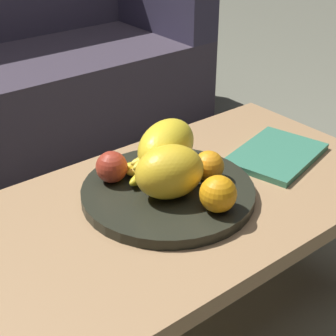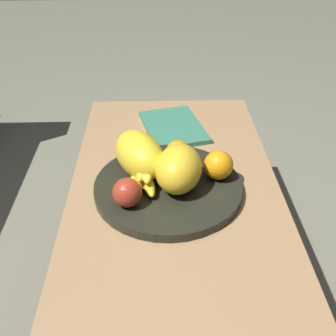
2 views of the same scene
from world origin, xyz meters
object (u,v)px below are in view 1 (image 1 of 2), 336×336
Objects in this scene: orange_left at (209,166)px; magazine at (276,155)px; melon_large_front at (170,172)px; melon_smaller_beside at (166,146)px; coffee_table at (161,222)px; orange_front at (218,194)px; banana_bunch at (156,165)px; fruit_bowl at (168,192)px; apple_front at (112,167)px.

orange_left reaches higher than magazine.
melon_smaller_beside is at bearing 54.80° from melon_large_front.
orange_front reaches higher than coffee_table.
orange_front reaches higher than banana_bunch.
coffee_table is 0.13m from melon_large_front.
orange_front is at bearing -86.16° from banana_bunch.
melon_large_front is (0.02, -0.01, 0.13)m from coffee_table.
apple_front reaches higher than fruit_bowl.
melon_smaller_beside is at bearing 110.19° from orange_left.
magazine is at bearing -4.77° from fruit_bowl.
orange_front is 0.20m from banana_bunch.
banana_bunch is 0.34m from magazine.
apple_front is 0.40× the size of banana_bunch.
orange_front is 0.12m from orange_left.
fruit_bowl is at bearing -101.22° from banana_bunch.
orange_left is (0.09, -0.03, 0.05)m from fruit_bowl.
orange_front is 1.11× the size of orange_left.
coffee_table is at bearing 157.79° from melon_large_front.
orange_front is (0.06, -0.12, 0.11)m from coffee_table.
orange_front reaches higher than fruit_bowl.
magazine is at bearing -0.22° from melon_large_front.
melon_large_front is 0.81× the size of melon_smaller_beside.
melon_smaller_beside is at bearing -11.03° from apple_front.
apple_front is at bearing 111.41° from coffee_table.
orange_left is 0.22m from apple_front.
banana_bunch is 0.72× the size of magazine.
apple_front is (-0.14, 0.03, -0.02)m from melon_smaller_beside.
melon_smaller_beside is 0.05m from banana_bunch.
orange_left reaches higher than coffee_table.
banana_bunch is (-0.01, 0.19, -0.01)m from orange_front.
orange_front is at bearing -68.84° from melon_large_front.
coffee_table is at bearing -68.59° from apple_front.
banana_bunch is (0.09, -0.04, -0.01)m from apple_front.
apple_front is at bearing 114.37° from orange_front.
melon_large_front is at bearing -125.20° from melon_smaller_beside.
banana_bunch is at bearing 150.56° from magazine.
coffee_table is at bearing 164.39° from magazine.
apple_front reaches higher than magazine.
banana_bunch reaches higher than coffee_table.
orange_front is 1.08× the size of apple_front.
melon_smaller_beside is 1.05× the size of banana_bunch.
orange_left is at bearing -5.22° from coffee_table.
magazine is (0.31, 0.11, -0.06)m from orange_front.
orange_front is at bearing -65.63° from apple_front.
orange_front is at bearing -175.28° from magazine.
melon_smaller_beside is 2.66× the size of orange_left.
banana_bunch reaches higher than magazine.
orange_left is 0.97× the size of apple_front.
orange_front is 0.33m from magazine.
melon_smaller_beside reaches higher than banana_bunch.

